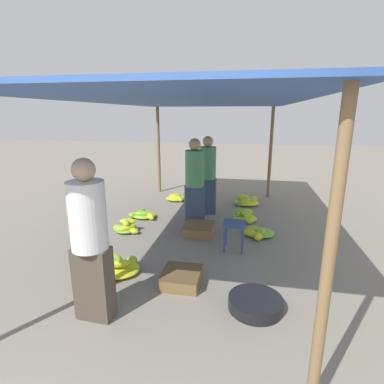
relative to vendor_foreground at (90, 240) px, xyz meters
name	(u,v)px	position (x,y,z in m)	size (l,w,h in m)	color
canopy_post_front_right	(328,269)	(2.03, -0.66, 0.25)	(0.08, 0.08, 2.25)	olive
canopy_post_back_left	(159,151)	(-0.86, 5.16, 0.25)	(0.08, 0.08, 2.25)	olive
canopy_post_back_right	(270,153)	(2.03, 5.16, 0.25)	(0.08, 0.08, 2.25)	olive
canopy_tarp	(191,101)	(0.58, 2.25, 1.39)	(3.29, 6.22, 0.04)	#33569E
vendor_foreground	(90,240)	(0.00, 0.00, 0.00)	(0.39, 0.38, 1.69)	#4C4238
stool	(234,228)	(1.33, 1.91, -0.52)	(0.34, 0.34, 0.44)	#384C84
basin_black	(255,303)	(1.65, 0.44, -0.81)	(0.59, 0.59, 0.14)	black
banana_pile_left_0	(117,266)	(-0.17, 0.88, -0.78)	(0.59, 0.55, 0.25)	#94BF32
banana_pile_left_1	(177,198)	(-0.20, 4.39, -0.81)	(0.49, 0.44, 0.18)	#CDD628
banana_pile_left_2	(125,228)	(-0.62, 2.23, -0.79)	(0.55, 0.40, 0.24)	#CAD528
banana_pile_left_3	(143,215)	(-0.59, 3.04, -0.81)	(0.63, 0.52, 0.16)	#84B934
banana_pile_right_0	(245,216)	(1.49, 3.27, -0.78)	(0.48, 0.54, 0.24)	yellow
banana_pile_right_1	(246,201)	(1.49, 4.36, -0.79)	(0.59, 0.63, 0.26)	#ABC92E
banana_pile_right_2	(257,232)	(1.71, 2.52, -0.81)	(0.59, 0.60, 0.18)	#9BC230
crate_near	(181,278)	(0.75, 0.76, -0.78)	(0.47, 0.47, 0.19)	brown
crate_mid	(199,229)	(0.69, 2.41, -0.78)	(0.52, 0.52, 0.18)	olive
shopper_walking_mid	(195,181)	(0.53, 2.85, -0.02)	(0.44, 0.44, 1.65)	#384766
shopper_walking_far	(207,174)	(0.67, 3.58, -0.02)	(0.37, 0.35, 1.64)	#384766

